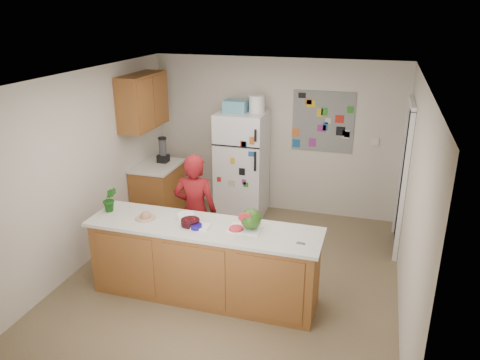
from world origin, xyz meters
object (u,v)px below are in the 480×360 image
(person, at_px, (195,211))
(cherry_bowl, at_px, (190,222))
(watermelon, at_px, (251,219))
(refrigerator, at_px, (242,165))

(person, relative_size, cherry_bowl, 7.28)
(person, relative_size, watermelon, 6.65)
(person, bearing_deg, watermelon, 140.71)
(refrigerator, relative_size, cherry_bowl, 8.07)
(cherry_bowl, bearing_deg, watermelon, 8.06)
(watermelon, bearing_deg, cherry_bowl, -171.94)
(person, height_order, cherry_bowl, person)
(person, bearing_deg, refrigerator, -99.86)
(watermelon, xyz_separation_m, cherry_bowl, (-0.68, -0.10, -0.09))
(watermelon, relative_size, cherry_bowl, 1.09)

